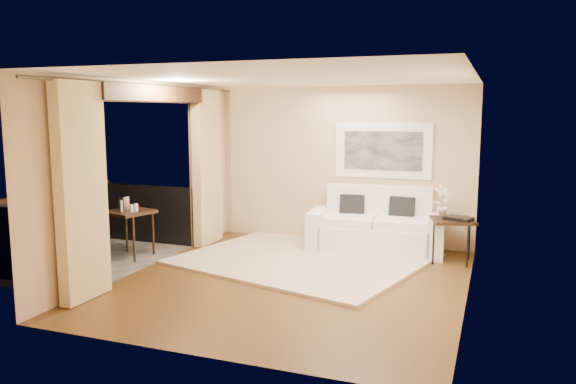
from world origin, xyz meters
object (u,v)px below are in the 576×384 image
at_px(sofa, 376,228).
at_px(side_table, 452,223).
at_px(bistro_table, 129,216).
at_px(balcony_chair_near, 71,225).
at_px(ice_bucket, 125,202).
at_px(balcony_chair_far, 73,225).
at_px(orchid, 442,200).

height_order(sofa, side_table, sofa).
relative_size(sofa, bistro_table, 2.87).
xyz_separation_m(balcony_chair_near, ice_bucket, (0.52, 0.63, 0.28)).
height_order(bistro_table, ice_bucket, ice_bucket).
bearing_deg(bistro_table, sofa, 26.76).
xyz_separation_m(side_table, balcony_chair_near, (-5.43, -1.98, -0.05)).
bearing_deg(ice_bucket, sofa, 24.40).
distance_m(side_table, ice_bucket, 5.10).
relative_size(bistro_table, balcony_chair_far, 0.89).
height_order(orchid, balcony_chair_far, orchid).
bearing_deg(sofa, balcony_chair_near, -155.33).
height_order(bistro_table, balcony_chair_far, balcony_chair_far).
height_order(side_table, balcony_chair_far, balcony_chair_far).
bearing_deg(sofa, ice_bucket, -159.62).
height_order(side_table, bistro_table, bistro_table).
height_order(balcony_chair_far, balcony_chair_near, balcony_chair_near).
relative_size(side_table, bistro_table, 0.98).
xyz_separation_m(orchid, balcony_chair_near, (-5.26, -2.15, -0.36)).
bearing_deg(bistro_table, ice_bucket, 145.91).
distance_m(orchid, ice_bucket, 4.98).
distance_m(sofa, orchid, 1.19).
height_order(sofa, bistro_table, sofa).
bearing_deg(bistro_table, orchid, 19.62).
height_order(orchid, ice_bucket, orchid).
distance_m(bistro_table, balcony_chair_near, 0.86).
bearing_deg(ice_bucket, bistro_table, -34.09).
bearing_deg(bistro_table, side_table, 17.03).
bearing_deg(ice_bucket, side_table, 15.36).
bearing_deg(sofa, side_table, -18.94).
bearing_deg(side_table, bistro_table, -162.97).
relative_size(bistro_table, balcony_chair_near, 0.81).
xyz_separation_m(orchid, bistro_table, (-4.58, -1.63, -0.25)).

